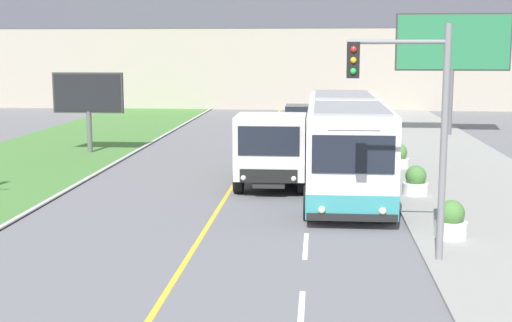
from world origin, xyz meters
name	(u,v)px	position (x,y,z in m)	size (l,w,h in m)	color
city_bus	(345,144)	(3.96, 19.74, 1.60)	(2.65, 11.71, 3.15)	silver
dump_truck	(273,150)	(1.43, 19.93, 1.32)	(2.46, 6.67, 2.66)	black
car_distant	(298,118)	(1.81, 38.43, 0.69)	(1.80, 4.30, 1.45)	silver
traffic_light_mast	(414,112)	(5.15, 11.24, 3.47)	(2.28, 0.32, 5.42)	slate
billboard_large	(453,45)	(10.36, 35.56, 5.05)	(6.25, 0.24, 6.78)	#59595B
billboard_small	(88,96)	(-7.68, 27.53, 2.69)	(3.32, 0.24, 3.77)	#59595B
planter_round_near	(451,221)	(6.45, 13.20, 0.51)	(0.83, 0.83, 0.98)	silver
planter_round_second	(416,182)	(6.27, 18.67, 0.50)	(0.86, 0.86, 0.97)	silver
planter_round_third	(398,157)	(6.29, 24.14, 0.51)	(0.91, 0.91, 0.98)	silver
planter_round_far	(389,140)	(6.45, 29.61, 0.51)	(0.82, 0.82, 0.98)	silver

